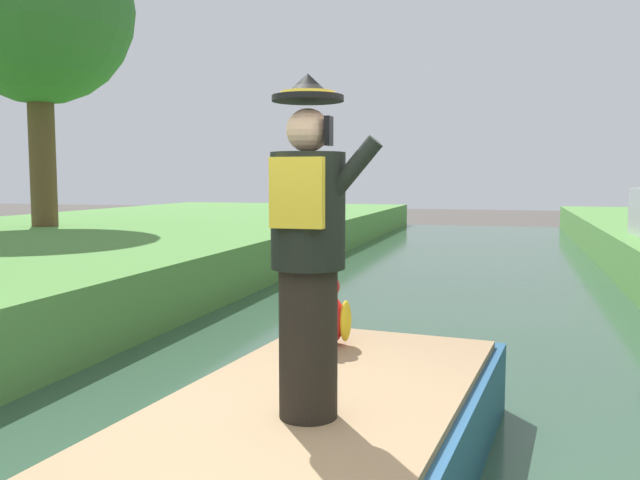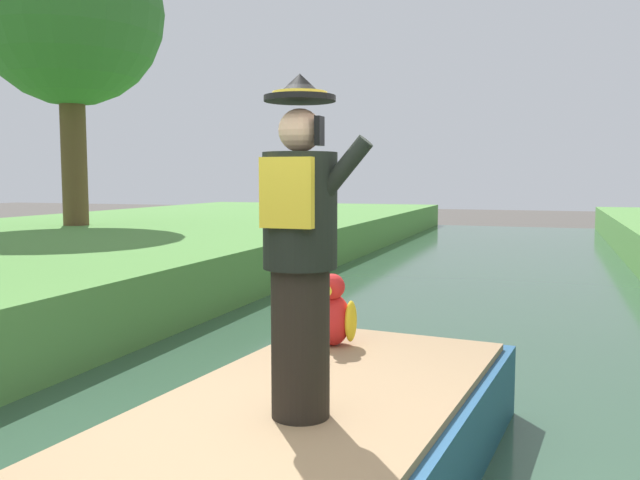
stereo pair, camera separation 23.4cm
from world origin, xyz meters
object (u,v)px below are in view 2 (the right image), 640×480
at_px(boat, 300,456).
at_px(parrot_plush, 333,314).
at_px(person_pirate, 301,249).
at_px(tree_tall, 69,13).

height_order(boat, parrot_plush, parrot_plush).
distance_m(boat, person_pirate, 1.25).
bearing_deg(tree_tall, boat, -45.30).
bearing_deg(parrot_plush, person_pirate, -78.49).
bearing_deg(tree_tall, person_pirate, -45.62).
height_order(boat, tree_tall, tree_tall).
distance_m(person_pirate, tree_tall, 13.63).
distance_m(person_pirate, parrot_plush, 1.71).
height_order(person_pirate, tree_tall, tree_tall).
relative_size(boat, person_pirate, 2.36).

